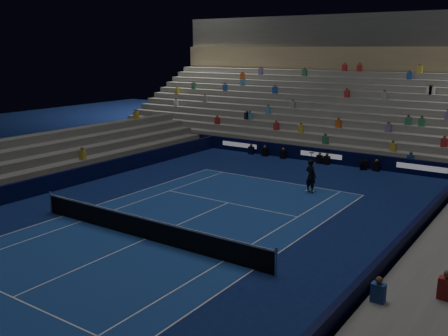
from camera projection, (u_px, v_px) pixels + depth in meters
ground at (146, 239)px, 21.93m from camera, size 90.00×90.00×0.00m
court_surface at (146, 239)px, 21.93m from camera, size 10.97×23.77×0.01m
sponsor_barrier_far at (322, 155)px, 36.65m from camera, size 44.00×0.25×1.00m
sponsor_barrier_east at (365, 287)px, 16.47m from camera, size 0.25×37.00×1.00m
sponsor_barrier_west at (12, 193)px, 27.16m from camera, size 0.25×37.00×1.00m
grandstand_main at (368, 104)px, 43.53m from camera, size 44.00×15.20×11.20m
tennis_net at (145, 228)px, 21.81m from camera, size 12.90×0.10×1.10m
tennis_player at (311, 176)px, 28.82m from camera, size 0.81×0.65×1.95m
broadcast_camera at (363, 165)px, 34.51m from camera, size 0.65×1.01×0.63m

